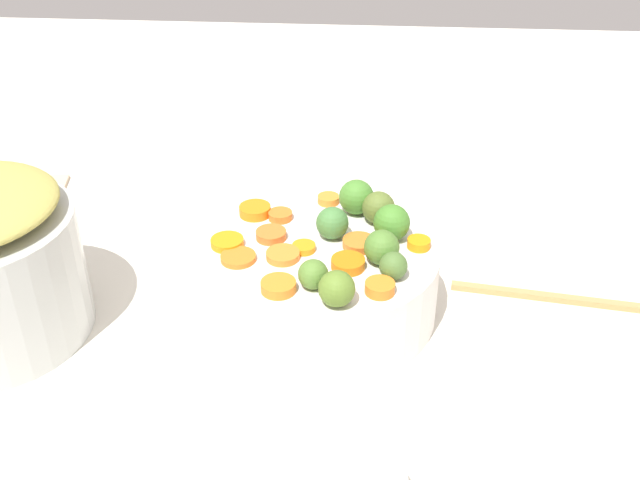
# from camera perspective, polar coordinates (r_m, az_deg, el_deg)

# --- Properties ---
(tabletop) EXTENTS (2.40, 2.40, 0.02)m
(tabletop) POSITION_cam_1_polar(r_m,az_deg,el_deg) (0.89, 3.32, -6.99)
(tabletop) COLOR silver
(tabletop) RESTS_ON ground
(serving_bowl_carrots) EXTENTS (0.27, 0.27, 0.09)m
(serving_bowl_carrots) POSITION_cam_1_polar(r_m,az_deg,el_deg) (0.88, -0.00, -3.03)
(serving_bowl_carrots) COLOR white
(serving_bowl_carrots) RESTS_ON tabletop
(carrot_slice_0) EXTENTS (0.04, 0.04, 0.01)m
(carrot_slice_0) POSITION_cam_1_polar(r_m,az_deg,el_deg) (0.90, -3.06, 1.88)
(carrot_slice_0) COLOR orange
(carrot_slice_0) RESTS_ON serving_bowl_carrots
(carrot_slice_1) EXTENTS (0.06, 0.06, 0.01)m
(carrot_slice_1) POSITION_cam_1_polar(r_m,az_deg,el_deg) (0.83, -6.26, -1.34)
(carrot_slice_1) COLOR orange
(carrot_slice_1) RESTS_ON serving_bowl_carrots
(carrot_slice_2) EXTENTS (0.05, 0.05, 0.01)m
(carrot_slice_2) POSITION_cam_1_polar(r_m,az_deg,el_deg) (0.91, -4.99, 2.25)
(carrot_slice_2) COLOR orange
(carrot_slice_2) RESTS_ON serving_bowl_carrots
(carrot_slice_3) EXTENTS (0.05, 0.05, 0.01)m
(carrot_slice_3) POSITION_cam_1_polar(r_m,az_deg,el_deg) (0.82, 2.10, -1.79)
(carrot_slice_3) COLOR orange
(carrot_slice_3) RESTS_ON serving_bowl_carrots
(carrot_slice_4) EXTENTS (0.05, 0.05, 0.01)m
(carrot_slice_4) POSITION_cam_1_polar(r_m,az_deg,el_deg) (0.78, -3.21, -3.52)
(carrot_slice_4) COLOR orange
(carrot_slice_4) RESTS_ON serving_bowl_carrots
(carrot_slice_5) EXTENTS (0.05, 0.05, 0.01)m
(carrot_slice_5) POSITION_cam_1_polar(r_m,az_deg,el_deg) (0.86, -7.09, -0.16)
(carrot_slice_5) COLOR orange
(carrot_slice_5) RESTS_ON serving_bowl_carrots
(carrot_slice_6) EXTENTS (0.03, 0.03, 0.01)m
(carrot_slice_6) POSITION_cam_1_polar(r_m,az_deg,el_deg) (0.90, 0.81, 1.64)
(carrot_slice_6) COLOR orange
(carrot_slice_6) RESTS_ON serving_bowl_carrots
(carrot_slice_7) EXTENTS (0.04, 0.04, 0.01)m
(carrot_slice_7) POSITION_cam_1_polar(r_m,az_deg,el_deg) (0.94, 0.62, 3.11)
(carrot_slice_7) COLOR orange
(carrot_slice_7) RESTS_ON serving_bowl_carrots
(carrot_slice_8) EXTENTS (0.05, 0.05, 0.01)m
(carrot_slice_8) POSITION_cam_1_polar(r_m,az_deg,el_deg) (0.87, -3.77, 0.41)
(carrot_slice_8) COLOR orange
(carrot_slice_8) RESTS_ON serving_bowl_carrots
(carrot_slice_9) EXTENTS (0.04, 0.04, 0.01)m
(carrot_slice_9) POSITION_cam_1_polar(r_m,az_deg,el_deg) (0.78, 4.53, -3.63)
(carrot_slice_9) COLOR orange
(carrot_slice_9) RESTS_ON serving_bowl_carrots
(carrot_slice_10) EXTENTS (0.04, 0.04, 0.01)m
(carrot_slice_10) POSITION_cam_1_polar(r_m,az_deg,el_deg) (0.83, -2.91, -1.34)
(carrot_slice_10) COLOR orange
(carrot_slice_10) RESTS_ON serving_bowl_carrots
(carrot_slice_11) EXTENTS (0.03, 0.03, 0.01)m
(carrot_slice_11) POSITION_cam_1_polar(r_m,az_deg,el_deg) (0.86, 7.47, -0.26)
(carrot_slice_11) COLOR orange
(carrot_slice_11) RESTS_ON serving_bowl_carrots
(carrot_slice_12) EXTENTS (0.05, 0.05, 0.01)m
(carrot_slice_12) POSITION_cam_1_polar(r_m,az_deg,el_deg) (0.85, 2.94, -0.24)
(carrot_slice_12) COLOR orange
(carrot_slice_12) RESTS_ON serving_bowl_carrots
(carrot_slice_13) EXTENTS (0.03, 0.03, 0.01)m
(carrot_slice_13) POSITION_cam_1_polar(r_m,az_deg,el_deg) (0.84, -1.27, -0.57)
(carrot_slice_13) COLOR orange
(carrot_slice_13) RESTS_ON serving_bowl_carrots
(brussels_sprout_0) EXTENTS (0.04, 0.04, 0.04)m
(brussels_sprout_0) POSITION_cam_1_polar(r_m,az_deg,el_deg) (0.82, 4.66, -0.53)
(brussels_sprout_0) COLOR #4E7B2F
(brussels_sprout_0) RESTS_ON serving_bowl_carrots
(brussels_sprout_1) EXTENTS (0.04, 0.04, 0.04)m
(brussels_sprout_1) POSITION_cam_1_polar(r_m,az_deg,el_deg) (0.86, 0.91, 1.30)
(brussels_sprout_1) COLOR #457B3B
(brussels_sprout_1) RESTS_ON serving_bowl_carrots
(brussels_sprout_2) EXTENTS (0.03, 0.03, 0.03)m
(brussels_sprout_2) POSITION_cam_1_polar(r_m,az_deg,el_deg) (0.80, 5.55, -1.96)
(brussels_sprout_2) COLOR #4B6E31
(brussels_sprout_2) RESTS_ON serving_bowl_carrots
(brussels_sprout_3) EXTENTS (0.03, 0.03, 0.03)m
(brussels_sprout_3) POSITION_cam_1_polar(r_m,az_deg,el_deg) (0.78, -0.56, -2.62)
(brussels_sprout_3) COLOR #547C30
(brussels_sprout_3) RESTS_ON serving_bowl_carrots
(brussels_sprout_4) EXTENTS (0.04, 0.04, 0.04)m
(brussels_sprout_4) POSITION_cam_1_polar(r_m,az_deg,el_deg) (0.75, 1.24, -3.71)
(brussels_sprout_4) COLOR #5B7B2B
(brussels_sprout_4) RESTS_ON serving_bowl_carrots
(brussels_sprout_5) EXTENTS (0.04, 0.04, 0.04)m
(brussels_sprout_5) POSITION_cam_1_polar(r_m,az_deg,el_deg) (0.89, 4.43, 2.46)
(brussels_sprout_5) COLOR #596D2C
(brussels_sprout_5) RESTS_ON serving_bowl_carrots
(brussels_sprout_6) EXTENTS (0.04, 0.04, 0.04)m
(brussels_sprout_6) POSITION_cam_1_polar(r_m,az_deg,el_deg) (0.86, 5.43, 1.33)
(brussels_sprout_6) COLOR #44802B
(brussels_sprout_6) RESTS_ON serving_bowl_carrots
(brussels_sprout_7) EXTENTS (0.04, 0.04, 0.04)m
(brussels_sprout_7) POSITION_cam_1_polar(r_m,az_deg,el_deg) (0.91, 2.75, 3.28)
(brussels_sprout_7) COLOR #47822E
(brussels_sprout_7) RESTS_ON serving_bowl_carrots
(wooden_spoon) EXTENTS (0.07, 0.31, 0.01)m
(wooden_spoon) POSITION_cam_1_polar(r_m,az_deg,el_deg) (0.98, 22.81, -4.70)
(wooden_spoon) COLOR #A58B53
(wooden_spoon) RESTS_ON tabletop
(dish_towel) EXTENTS (0.17, 0.13, 0.01)m
(dish_towel) POSITION_cam_1_polar(r_m,az_deg,el_deg) (1.20, -21.64, 2.72)
(dish_towel) COLOR #CBB190
(dish_towel) RESTS_ON tabletop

